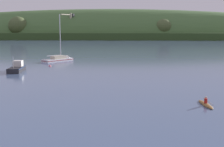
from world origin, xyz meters
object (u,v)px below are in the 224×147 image
canoe_with_paddler (206,104)px  mooring_buoy_foreground (50,66)px  sailboat_near_mooring (61,60)px  fishing_boat_moored (17,69)px  dockside_crane (71,26)px

canoe_with_paddler → mooring_buoy_foreground: (-25.97, 27.38, -0.10)m
sailboat_near_mooring → canoe_with_paddler: 45.92m
sailboat_near_mooring → fishing_boat_moored: 17.63m
fishing_boat_moored → dockside_crane: bearing=0.8°
dockside_crane → sailboat_near_mooring: dockside_crane is taller
dockside_crane → sailboat_near_mooring: (38.78, -155.57, -9.97)m
sailboat_near_mooring → fishing_boat_moored: size_ratio=2.06×
fishing_boat_moored → canoe_with_paddler: (29.69, -20.11, -0.33)m
sailboat_near_mooring → mooring_buoy_foreground: size_ratio=19.62×
fishing_boat_moored → mooring_buoy_foreground: bearing=-37.9°
dockside_crane → canoe_with_paddler: size_ratio=5.91×
dockside_crane → mooring_buoy_foreground: 170.56m
canoe_with_paddler → mooring_buoy_foreground: 37.74m
sailboat_near_mooring → mooring_buoy_foreground: (0.60, -10.07, -0.14)m
dockside_crane → canoe_with_paddler: (65.34, -193.02, -10.00)m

